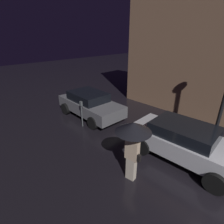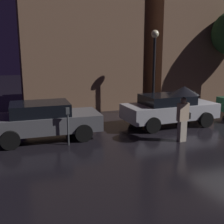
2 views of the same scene
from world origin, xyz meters
TOP-DOWN VIEW (x-y plane):
  - building_facade_left at (-4.85, 6.50)m, footprint 6.29×3.00m
  - building_facade_right at (3.37, 6.50)m, footprint 7.85×3.00m
  - parked_car_grey at (-7.47, 1.28)m, footprint 4.02×1.90m
  - parked_car_silver at (-2.16, 1.41)m, footprint 4.10×1.88m
  - pedestrian_with_umbrella at (-2.89, -0.70)m, footprint 1.05×1.05m
  - parking_meter at (-6.79, 0.25)m, footprint 0.12×0.10m
  - street_lamp_near at (-1.80, 3.60)m, footprint 0.38×0.38m

SIDE VIEW (x-z plane):
  - parked_car_grey at x=-7.47m, z-range 0.04..1.39m
  - parked_car_silver at x=-2.16m, z-range 0.05..1.40m
  - parking_meter at x=-6.79m, z-range 0.15..1.46m
  - pedestrian_with_umbrella at x=-2.89m, z-range 0.60..2.58m
  - street_lamp_near at x=-1.80m, z-range 0.70..4.86m
  - building_facade_left at x=-4.85m, z-range 0.00..7.88m
  - building_facade_right at x=3.37m, z-range 0.00..8.48m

